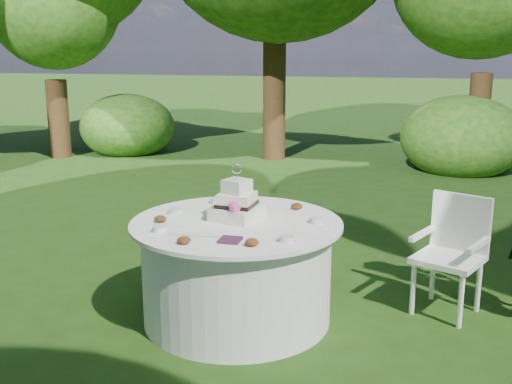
% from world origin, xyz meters
% --- Properties ---
extents(ground, '(80.00, 80.00, 0.00)m').
position_xyz_m(ground, '(0.00, 0.00, 0.00)').
color(ground, '#213A10').
rests_on(ground, ground).
extents(napkins, '(0.14, 0.14, 0.02)m').
position_xyz_m(napkins, '(0.10, -0.46, 0.78)').
color(napkins, '#471E3A').
rests_on(napkins, table).
extents(feather_plume, '(0.48, 0.07, 0.01)m').
position_xyz_m(feather_plume, '(-0.23, -0.40, 0.78)').
color(feather_plume, white).
rests_on(feather_plume, table).
extents(table, '(1.56, 1.56, 0.77)m').
position_xyz_m(table, '(0.00, 0.00, 0.39)').
color(table, white).
rests_on(table, ground).
extents(cake, '(0.39, 0.39, 0.43)m').
position_xyz_m(cake, '(-0.01, 0.04, 0.88)').
color(cake, white).
rests_on(cake, table).
extents(chair, '(0.61, 0.61, 0.91)m').
position_xyz_m(chair, '(1.56, 0.60, 0.52)').
color(chair, white).
rests_on(chair, ground).
extents(votives, '(1.19, 0.96, 0.04)m').
position_xyz_m(votives, '(-0.05, -0.02, 0.79)').
color(votives, silver).
rests_on(votives, table).
extents(petal_cups, '(0.98, 1.13, 0.05)m').
position_xyz_m(petal_cups, '(-0.02, -0.21, 0.79)').
color(petal_cups, '#562D16').
rests_on(petal_cups, table).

